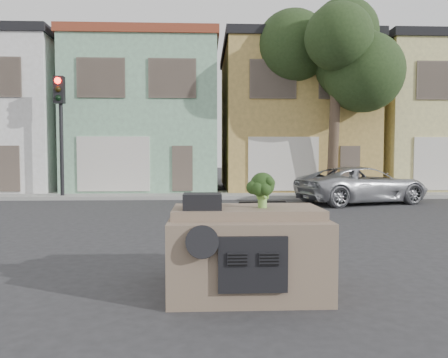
{
  "coord_description": "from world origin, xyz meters",
  "views": [
    {
      "loc": [
        -0.55,
        -8.84,
        1.79
      ],
      "look_at": [
        -0.14,
        0.5,
        1.3
      ],
      "focal_mm": 35.0,
      "sensor_mm": 36.0,
      "label": 1
    }
  ],
  "objects": [
    {
      "name": "townhouse_tan",
      "position": [
        4.0,
        14.5,
        3.77
      ],
      "size": [
        7.2,
        8.2,
        7.55
      ],
      "primitive_type": "cube",
      "color": "tan",
      "rests_on": "ground"
    },
    {
      "name": "car_dashboard",
      "position": [
        0.0,
        -3.0,
        0.56
      ],
      "size": [
        2.0,
        1.8,
        1.12
      ],
      "primitive_type": "cube",
      "color": "#76624F",
      "rests_on": "ground"
    },
    {
      "name": "townhouse_white",
      "position": [
        -11.0,
        14.5,
        3.77
      ],
      "size": [
        7.2,
        8.2,
        7.55
      ],
      "primitive_type": "cube",
      "color": "white",
      "rests_on": "ground"
    },
    {
      "name": "instrument_hump",
      "position": [
        -0.58,
        -3.35,
        1.22
      ],
      "size": [
        0.48,
        0.38,
        0.2
      ],
      "primitive_type": "cube",
      "color": "black",
      "rests_on": "car_dashboard"
    },
    {
      "name": "traffic_signal",
      "position": [
        -6.5,
        9.5,
        2.55
      ],
      "size": [
        0.4,
        0.4,
        5.1
      ],
      "primitive_type": "cube",
      "color": "black",
      "rests_on": "ground"
    },
    {
      "name": "wiper_arm",
      "position": [
        0.28,
        -2.62,
        1.13
      ],
      "size": [
        0.69,
        0.15,
        0.02
      ],
      "primitive_type": "cube",
      "rotation": [
        0.0,
        0.0,
        0.17
      ],
      "color": "black",
      "rests_on": "car_dashboard"
    },
    {
      "name": "sidewalk",
      "position": [
        0.0,
        10.5,
        0.07
      ],
      "size": [
        40.0,
        3.0,
        0.15
      ],
      "primitive_type": "cube",
      "color": "gray",
      "rests_on": "ground"
    },
    {
      "name": "ground_plane",
      "position": [
        0.0,
        0.0,
        0.0
      ],
      "size": [
        120.0,
        120.0,
        0.0
      ],
      "primitive_type": "plane",
      "color": "#303033",
      "rests_on": "ground"
    },
    {
      "name": "tree_near",
      "position": [
        5.0,
        9.8,
        4.25
      ],
      "size": [
        4.4,
        4.0,
        8.5
      ],
      "primitive_type": "cube",
      "color": "#25391A",
      "rests_on": "ground"
    },
    {
      "name": "townhouse_mint",
      "position": [
        -3.5,
        14.5,
        3.77
      ],
      "size": [
        7.2,
        8.2,
        7.55
      ],
      "primitive_type": "cube",
      "color": "#87B895",
      "rests_on": "ground"
    },
    {
      "name": "broccoli",
      "position": [
        0.2,
        -3.22,
        1.36
      ],
      "size": [
        0.49,
        0.49,
        0.47
      ],
      "primitive_type": "cube",
      "rotation": [
        0.0,
        0.0,
        5.94
      ],
      "color": "#1B3112",
      "rests_on": "car_dashboard"
    },
    {
      "name": "silver_pickup",
      "position": [
        5.43,
        7.44,
        0.0
      ],
      "size": [
        5.49,
        3.69,
        1.4
      ],
      "primitive_type": "imported",
      "rotation": [
        0.0,
        0.0,
        1.87
      ],
      "color": "#AEB0B6",
      "rests_on": "ground"
    },
    {
      "name": "townhouse_beige",
      "position": [
        11.5,
        14.5,
        3.77
      ],
      "size": [
        7.2,
        8.2,
        7.55
      ],
      "primitive_type": "cube",
      "color": "#D8CC84",
      "rests_on": "ground"
    }
  ]
}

